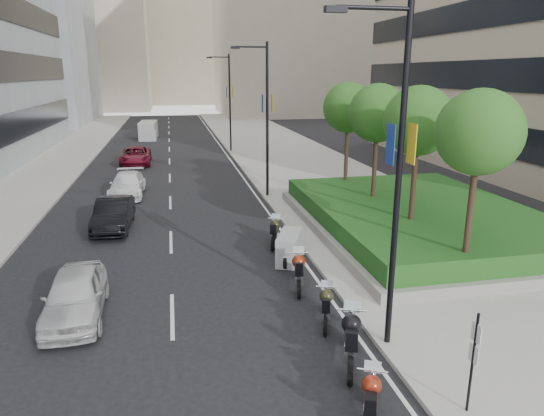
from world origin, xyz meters
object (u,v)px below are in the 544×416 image
object	(u,v)px
lamp_post_2	(228,98)
delivery_van	(148,131)
motorcycle_3	(326,306)
car_c	(127,185)
motorcycle_4	(299,271)
car_b	(114,214)
motorcycle_1	(371,401)
car_d	(136,156)
motorcycle_6	(275,232)
lamp_post_0	(394,166)
motorcycle_5	(289,248)
lamp_post_1	(265,113)
car_a	(75,295)
parking_sign	(473,358)
motorcycle_2	(351,339)

from	to	relation	value
lamp_post_2	delivery_van	xyz separation A→B (m)	(-7.91, 11.30, -4.14)
motorcycle_3	car_c	distance (m)	18.93
delivery_van	motorcycle_4	bearing A→B (deg)	-77.80
motorcycle_3	car_b	xyz separation A→B (m)	(-7.21, 10.87, 0.22)
motorcycle_1	car_d	distance (m)	33.53
motorcycle_1	motorcycle_4	size ratio (longest dim) A/B	0.85
motorcycle_6	car_b	world-z (taller)	car_b
lamp_post_0	motorcycle_5	distance (m)	8.07
lamp_post_2	car_d	world-z (taller)	lamp_post_2
motorcycle_1	motorcycle_5	world-z (taller)	motorcycle_5
motorcycle_4	motorcycle_6	size ratio (longest dim) A/B	1.07
car_d	motorcycle_6	bearing A→B (deg)	-71.69
car_c	motorcycle_4	bearing A→B (deg)	-63.37
car_d	lamp_post_2	bearing A→B (deg)	30.26
lamp_post_0	lamp_post_1	distance (m)	17.00
lamp_post_0	lamp_post_2	world-z (taller)	same
lamp_post_0	car_b	xyz separation A→B (m)	(-8.30, 12.50, -4.33)
motorcycle_6	car_a	distance (m)	9.03
motorcycle_3	car_d	distance (m)	29.34
parking_sign	motorcycle_5	xyz separation A→B (m)	(-1.66, 9.64, -0.87)
lamp_post_1	motorcycle_5	xyz separation A→B (m)	(-1.00, -10.36, -4.48)
lamp_post_0	parking_sign	size ratio (longest dim) A/B	3.60
motorcycle_2	car_c	world-z (taller)	car_c
lamp_post_1	delivery_van	bearing A→B (deg)	105.11
lamp_post_0	motorcycle_4	world-z (taller)	lamp_post_0
motorcycle_3	car_a	distance (m)	7.67
car_c	delivery_van	size ratio (longest dim) A/B	1.00
car_c	motorcycle_6	bearing A→B (deg)	-54.29
parking_sign	lamp_post_2	bearing A→B (deg)	90.99
motorcycle_3	car_a	bearing A→B (deg)	94.71
motorcycle_1	motorcycle_6	world-z (taller)	motorcycle_6
car_a	delivery_van	world-z (taller)	delivery_van
motorcycle_2	car_a	bearing A→B (deg)	82.51
motorcycle_2	motorcycle_3	distance (m)	2.14
motorcycle_3	motorcycle_2	bearing A→B (deg)	-161.55
lamp_post_0	delivery_van	xyz separation A→B (m)	(-7.91, 46.30, -4.14)
delivery_van	car_a	bearing A→B (deg)	-87.61
motorcycle_3	delivery_van	world-z (taller)	delivery_van
motorcycle_1	car_d	world-z (taller)	car_d
lamp_post_1	car_a	bearing A→B (deg)	-122.29
parking_sign	lamp_post_0	bearing A→B (deg)	102.33
motorcycle_1	motorcycle_6	bearing A→B (deg)	23.02
motorcycle_4	motorcycle_3	bearing A→B (deg)	-162.40
car_a	car_d	size ratio (longest dim) A/B	0.83
lamp_post_1	motorcycle_6	size ratio (longest dim) A/B	4.34
lamp_post_0	car_d	size ratio (longest dim) A/B	1.74
lamp_post_2	car_a	world-z (taller)	lamp_post_2
parking_sign	delivery_van	size ratio (longest dim) A/B	0.52
motorcycle_5	car_d	world-z (taller)	car_d
lamp_post_0	lamp_post_2	bearing A→B (deg)	90.00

